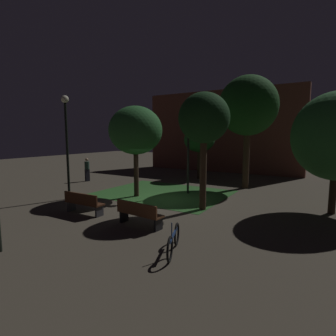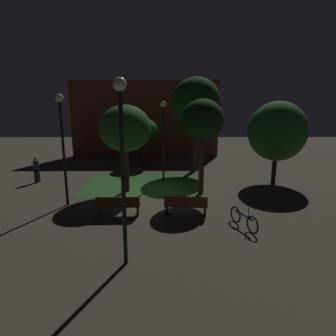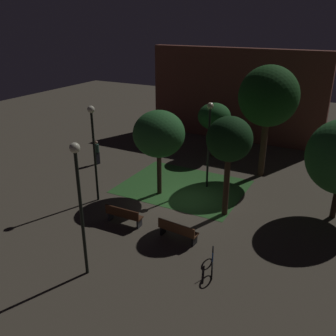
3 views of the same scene
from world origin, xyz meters
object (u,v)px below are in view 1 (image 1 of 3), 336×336
Objects in this scene: lamp_post_near_wall at (188,133)px; tree_tall_center at (204,119)px; tree_back_right at (248,106)px; bicycle at (173,241)px; tree_left_canopy at (199,140)px; bench_near_trees at (139,213)px; tree_near_wall at (136,131)px; pedestrian at (87,169)px; lamp_post_path_center at (66,131)px; bench_corner at (83,202)px.

tree_tall_center is at bearing -51.47° from lamp_post_near_wall.
bicycle is at bearing -85.38° from tree_back_right.
tree_tall_center is (3.62, -7.42, 1.00)m from tree_left_canopy.
tree_back_right is (3.89, -1.76, 2.02)m from tree_left_canopy.
bench_near_trees is 5.51m from tree_near_wall.
bench_near_trees is 0.37× the size of tree_tall_center.
tree_left_canopy is at bearing 87.00° from tree_near_wall.
tree_left_canopy is 0.81× the size of tree_near_wall.
pedestrian is at bearing -161.90° from tree_back_right.
bicycle reaches higher than bench_near_trees.
tree_tall_center is 3.02× the size of bicycle.
bench_near_trees is 0.49× the size of tree_left_canopy.
lamp_post_path_center is 8.54m from bicycle.
bench_corner is 0.36× the size of lamp_post_path_center.
tree_tall_center is at bearing -13.70° from pedestrian.
tree_tall_center reaches higher than bench_corner.
lamp_post_path_center is (-5.44, 1.39, 2.91)m from bench_near_trees.
pedestrian is at bearing 137.10° from bench_corner.
bicycle is (2.10, -1.20, -0.14)m from bench_near_trees.
bicycle is (1.07, -4.31, -3.48)m from tree_tall_center.
lamp_post_path_center reaches higher than lamp_post_near_wall.
tree_left_canopy is 2.30× the size of bicycle.
lamp_post_near_wall is at bearing -125.80° from tree_back_right.
tree_left_canopy is 0.74× the size of lamp_post_path_center.
bench_corner is at bearing -87.81° from tree_near_wall.
tree_tall_center reaches higher than bicycle.
tree_back_right is at bearing 54.20° from lamp_post_near_wall.
pedestrian is (-10.02, -3.28, -3.98)m from tree_back_right.
tree_near_wall is at bearing 92.19° from bench_corner.
tree_tall_center is (1.02, 3.12, 3.34)m from bench_near_trees.
tree_left_canopy is 0.57× the size of tree_back_right.
tree_left_canopy is 0.77× the size of lamp_post_near_wall.
lamp_post_near_wall is 0.96× the size of lamp_post_path_center.
bench_corner is at bearing -91.21° from tree_left_canopy.
pedestrian is (-7.75, -0.13, -2.43)m from lamp_post_near_wall.
tree_back_right reaches higher than pedestrian.
tree_back_right reaches higher than lamp_post_near_wall.
tree_back_right is at bearing 87.28° from tree_tall_center.
bench_corner is 4.65m from tree_near_wall.
tree_left_canopy is at bearing 155.61° from tree_back_right.
tree_back_right is at bearing 81.62° from bench_near_trees.
lamp_post_near_wall is at bearing 0.98° from pedestrian.
tree_left_canopy is 8.18m from pedestrian.
lamp_post_near_wall reaches higher than bench_near_trees.
bench_corner is 2.82m from bench_near_trees.
tree_left_canopy is 2.32× the size of pedestrian.
bench_corner is 1.12× the size of pedestrian.
bench_near_trees is at bearing -32.18° from pedestrian.
tree_tall_center is 6.71m from lamp_post_path_center.
tree_left_canopy is at bearing 116.01° from tree_tall_center.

